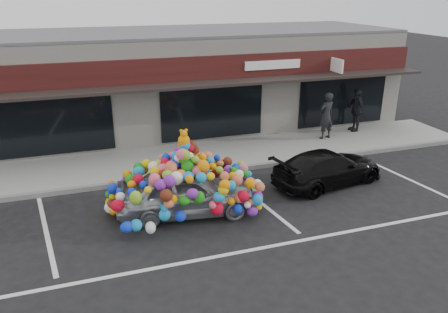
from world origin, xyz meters
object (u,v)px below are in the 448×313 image
object	(u,v)px
pedestrian_c	(356,110)
black_sedan	(328,168)
toy_car	(186,186)
pedestrian_a	(326,116)

from	to	relation	value
pedestrian_c	black_sedan	bearing A→B (deg)	-39.72
toy_car	black_sedan	size ratio (longest dim) A/B	1.13
black_sedan	pedestrian_a	world-z (taller)	pedestrian_a
pedestrian_a	pedestrian_c	size ratio (longest dim) A/B	1.04
black_sedan	pedestrian_a	xyz separation A→B (m)	(2.12, 3.76, 0.56)
pedestrian_a	pedestrian_c	bearing A→B (deg)	-177.69
pedestrian_a	black_sedan	bearing A→B (deg)	46.45
toy_car	black_sedan	bearing A→B (deg)	-76.08
pedestrian_a	pedestrian_c	distance (m)	1.86
black_sedan	pedestrian_a	size ratio (longest dim) A/B	2.00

